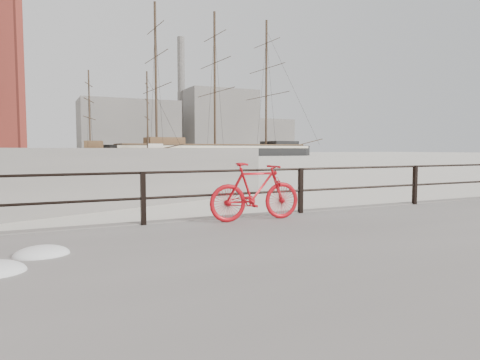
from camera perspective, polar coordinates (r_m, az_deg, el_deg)
name	(u,v)px	position (r m, az deg, el deg)	size (l,w,h in m)	color
ground	(409,217)	(12.07, 21.65, -4.58)	(400.00, 400.00, 0.00)	white
guardrail	(415,185)	(11.88, 22.29, -0.61)	(28.00, 0.10, 1.00)	black
bicycle	(256,192)	(8.49, 2.09, -1.55)	(1.92, 0.29, 1.16)	#B60C14
barque_black	(215,156)	(108.15, -3.35, 3.20)	(66.36, 21.72, 37.11)	black
schooner_mid	(120,158)	(92.29, -15.76, 2.89)	(25.61, 10.83, 18.72)	silver
industrial_west	(129,128)	(151.04, -14.63, 6.75)	(32.00, 18.00, 18.00)	gray
industrial_mid	(218,122)	(166.16, -2.95, 7.67)	(26.00, 20.00, 24.00)	gray
industrial_east	(264,137)	(180.42, 3.24, 5.80)	(20.00, 16.00, 14.00)	gray
smokestack	(181,96)	(167.28, -7.82, 11.05)	(2.80, 2.80, 44.00)	gray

